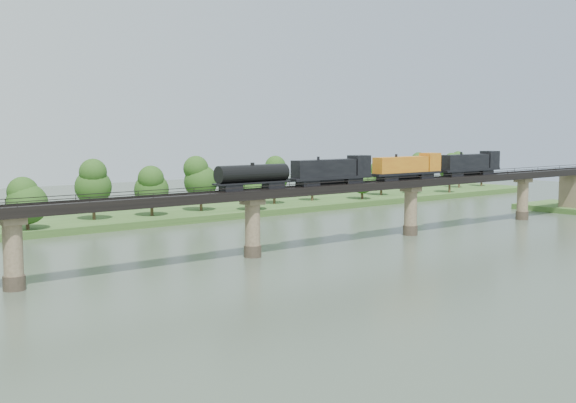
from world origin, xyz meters
TOP-DOWN VIEW (x-y plane):
  - ground at (0.00, 0.00)m, footprint 400.00×400.00m
  - far_bank at (0.00, 85.00)m, footprint 300.00×24.00m
  - bridge at (0.00, 30.00)m, footprint 236.00×30.00m
  - bridge_superstructure at (0.00, 30.00)m, footprint 220.00×4.90m
  - far_treeline at (-8.21, 80.52)m, footprint 289.06×17.54m
  - freight_train at (31.70, 30.00)m, footprint 75.76×2.95m

SIDE VIEW (x-z plane):
  - ground at x=0.00m, z-range 0.00..0.00m
  - far_bank at x=0.00m, z-range 0.00..1.60m
  - bridge at x=0.00m, z-range -0.29..11.21m
  - far_treeline at x=-8.21m, z-range 2.03..15.63m
  - bridge_superstructure at x=0.00m, z-range 11.42..12.17m
  - freight_train at x=31.70m, z-range 11.38..16.60m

